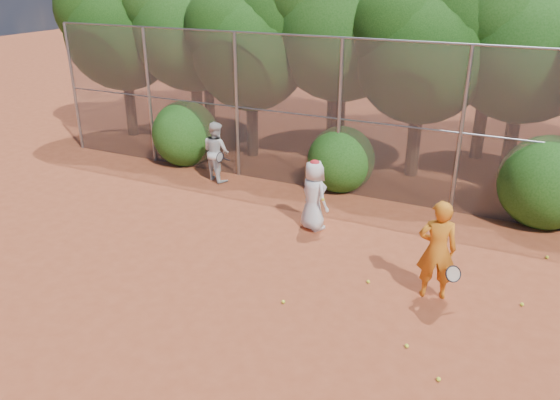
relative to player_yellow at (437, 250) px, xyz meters
The scene contains 22 objects.
ground 3.21m from the player_yellow, 139.40° to the right, with size 80.00×80.00×0.00m, color brown.
fence_back 4.82m from the player_yellow, 121.43° to the left, with size 20.05×0.09×4.03m.
tree_0 13.57m from the player_yellow, 152.83° to the left, with size 4.38×3.81×6.00m.
tree_1 11.80m from the player_yellow, 144.77° to the left, with size 4.64×4.03×6.35m.
tree_2 9.33m from the player_yellow, 139.25° to the left, with size 3.99×3.47×5.47m.
tree_3 8.78m from the player_yellow, 121.92° to the left, with size 4.89×4.26×6.70m.
tree_4 7.07m from the player_yellow, 105.88° to the left, with size 4.19×3.64×5.73m.
tree_5 7.73m from the player_yellow, 84.09° to the left, with size 4.51×3.92×6.17m.
tree_9 13.97m from the player_yellow, 139.25° to the left, with size 4.83×4.20×6.62m.
tree_11 9.23m from the player_yellow, 91.78° to the left, with size 4.64×4.03×6.35m.
bush_0 9.38m from the player_yellow, 152.67° to the left, with size 2.00×2.00×2.00m, color #1A4912.
bush_1 5.44m from the player_yellow, 127.71° to the left, with size 1.80×1.80×1.80m, color #1A4912.
bush_2 4.62m from the player_yellow, 68.78° to the left, with size 2.20×2.20×2.20m, color #1A4912.
player_yellow is the anchor object (origin of this frame).
player_teen 3.47m from the player_yellow, 151.22° to the left, with size 0.95×0.85×1.66m.
player_white 7.50m from the player_yellow, 153.01° to the left, with size 1.00×0.90×1.68m.
ball_0 1.49m from the player_yellow, behind, with size 0.07×0.07×0.07m, color #CAD226.
ball_1 1.81m from the player_yellow, 12.73° to the left, with size 0.07×0.07×0.07m, color #CAD226.
ball_2 1.92m from the player_yellow, 91.81° to the right, with size 0.07×0.07×0.07m, color #CAD226.
ball_3 2.49m from the player_yellow, 76.33° to the right, with size 0.07×0.07×0.07m, color #CAD226.
ball_4 2.89m from the player_yellow, 148.88° to the right, with size 0.07×0.07×0.07m, color #CAD226.
ball_5 3.20m from the player_yellow, 52.07° to the left, with size 0.07×0.07×0.07m, color #CAD226.
Camera 1 is at (3.49, -6.90, 5.55)m, focal length 35.00 mm.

